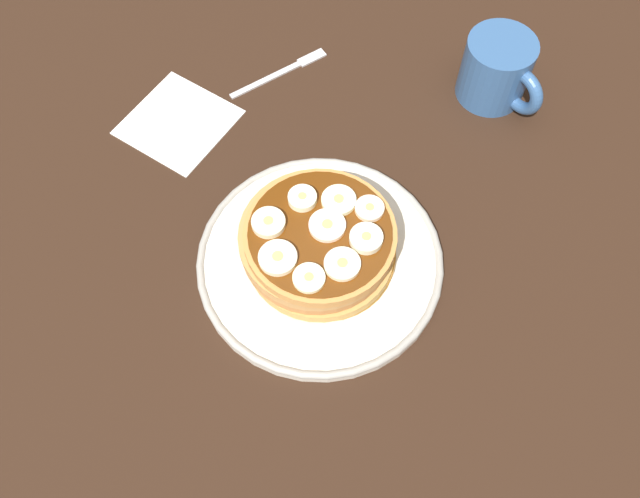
{
  "coord_description": "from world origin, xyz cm",
  "views": [
    {
      "loc": [
        24.3,
        -18.43,
        60.31
      ],
      "look_at": [
        0.0,
        0.0,
        3.28
      ],
      "focal_mm": 37.45,
      "sensor_mm": 36.0,
      "label": 1
    }
  ],
  "objects_px": {
    "plate": "(320,261)",
    "banana_slice_0": "(328,227)",
    "banana_slice_3": "(309,278)",
    "napkin": "(178,122)",
    "banana_slice_5": "(302,199)",
    "fork": "(284,70)",
    "banana_slice_1": "(342,264)",
    "pancake_stack": "(318,244)",
    "banana_slice_2": "(369,209)",
    "banana_slice_8": "(339,201)",
    "banana_slice_6": "(269,223)",
    "banana_slice_4": "(275,254)",
    "banana_slice_7": "(366,239)",
    "coffee_mug": "(498,70)"
  },
  "relations": [
    {
      "from": "plate",
      "to": "banana_slice_0",
      "type": "relative_size",
      "value": 7.12
    },
    {
      "from": "banana_slice_3",
      "to": "napkin",
      "type": "xyz_separation_m",
      "value": [
        -0.27,
        0.02,
        -0.07
      ]
    },
    {
      "from": "banana_slice_5",
      "to": "fork",
      "type": "xyz_separation_m",
      "value": [
        -0.19,
        0.11,
        -0.07
      ]
    },
    {
      "from": "napkin",
      "to": "banana_slice_1",
      "type": "bearing_deg",
      "value": 2.83
    },
    {
      "from": "pancake_stack",
      "to": "banana_slice_2",
      "type": "xyz_separation_m",
      "value": [
        0.01,
        0.05,
        0.03
      ]
    },
    {
      "from": "banana_slice_1",
      "to": "banana_slice_8",
      "type": "xyz_separation_m",
      "value": [
        -0.06,
        0.04,
        0.0
      ]
    },
    {
      "from": "plate",
      "to": "napkin",
      "type": "xyz_separation_m",
      "value": [
        -0.24,
        -0.02,
        -0.01
      ]
    },
    {
      "from": "banana_slice_5",
      "to": "banana_slice_3",
      "type": "bearing_deg",
      "value": -32.47
    },
    {
      "from": "banana_slice_0",
      "to": "banana_slice_6",
      "type": "bearing_deg",
      "value": -130.78
    },
    {
      "from": "banana_slice_3",
      "to": "plate",
      "type": "bearing_deg",
      "value": 131.4
    },
    {
      "from": "banana_slice_1",
      "to": "banana_slice_4",
      "type": "height_order",
      "value": "same"
    },
    {
      "from": "banana_slice_5",
      "to": "banana_slice_2",
      "type": "bearing_deg",
      "value": 43.41
    },
    {
      "from": "banana_slice_7",
      "to": "banana_slice_0",
      "type": "bearing_deg",
      "value": -148.5
    },
    {
      "from": "banana_slice_2",
      "to": "napkin",
      "type": "height_order",
      "value": "banana_slice_2"
    },
    {
      "from": "plate",
      "to": "banana_slice_8",
      "type": "xyz_separation_m",
      "value": [
        -0.02,
        0.03,
        0.06
      ]
    },
    {
      "from": "banana_slice_2",
      "to": "banana_slice_8",
      "type": "xyz_separation_m",
      "value": [
        -0.02,
        -0.02,
        0.0
      ]
    },
    {
      "from": "banana_slice_8",
      "to": "banana_slice_7",
      "type": "bearing_deg",
      "value": -6.88
    },
    {
      "from": "banana_slice_6",
      "to": "banana_slice_7",
      "type": "distance_m",
      "value": 0.09
    },
    {
      "from": "pancake_stack",
      "to": "banana_slice_4",
      "type": "height_order",
      "value": "banana_slice_4"
    },
    {
      "from": "banana_slice_0",
      "to": "banana_slice_2",
      "type": "xyz_separation_m",
      "value": [
        0.01,
        0.04,
        -0.0
      ]
    },
    {
      "from": "banana_slice_2",
      "to": "fork",
      "type": "distance_m",
      "value": 0.26
    },
    {
      "from": "plate",
      "to": "banana_slice_0",
      "type": "distance_m",
      "value": 0.06
    },
    {
      "from": "banana_slice_0",
      "to": "banana_slice_6",
      "type": "relative_size",
      "value": 1.09
    },
    {
      "from": "banana_slice_2",
      "to": "fork",
      "type": "height_order",
      "value": "banana_slice_2"
    },
    {
      "from": "plate",
      "to": "banana_slice_4",
      "type": "relative_size",
      "value": 6.96
    },
    {
      "from": "banana_slice_7",
      "to": "napkin",
      "type": "relative_size",
      "value": 0.28
    },
    {
      "from": "banana_slice_5",
      "to": "coffee_mug",
      "type": "xyz_separation_m",
      "value": [
        -0.02,
        0.29,
        -0.03
      ]
    },
    {
      "from": "napkin",
      "to": "fork",
      "type": "bearing_deg",
      "value": 85.79
    },
    {
      "from": "banana_slice_4",
      "to": "banana_slice_8",
      "type": "relative_size",
      "value": 1.07
    },
    {
      "from": "banana_slice_6",
      "to": "banana_slice_0",
      "type": "bearing_deg",
      "value": 49.22
    },
    {
      "from": "pancake_stack",
      "to": "banana_slice_0",
      "type": "relative_size",
      "value": 4.53
    },
    {
      "from": "banana_slice_1",
      "to": "banana_slice_4",
      "type": "bearing_deg",
      "value": -136.5
    },
    {
      "from": "coffee_mug",
      "to": "plate",
      "type": "bearing_deg",
      "value": -78.86
    },
    {
      "from": "banana_slice_1",
      "to": "napkin",
      "type": "distance_m",
      "value": 0.29
    },
    {
      "from": "banana_slice_0",
      "to": "banana_slice_8",
      "type": "relative_size",
      "value": 1.05
    },
    {
      "from": "banana_slice_6",
      "to": "banana_slice_8",
      "type": "bearing_deg",
      "value": 73.68
    },
    {
      "from": "banana_slice_8",
      "to": "fork",
      "type": "xyz_separation_m",
      "value": [
        -0.22,
        0.09,
        -0.07
      ]
    },
    {
      "from": "plate",
      "to": "banana_slice_7",
      "type": "distance_m",
      "value": 0.08
    },
    {
      "from": "banana_slice_0",
      "to": "banana_slice_2",
      "type": "height_order",
      "value": "same"
    },
    {
      "from": "banana_slice_3",
      "to": "fork",
      "type": "xyz_separation_m",
      "value": [
        -0.26,
        0.16,
        -0.07
      ]
    },
    {
      "from": "coffee_mug",
      "to": "fork",
      "type": "bearing_deg",
      "value": -135.2
    },
    {
      "from": "banana_slice_4",
      "to": "coffee_mug",
      "type": "xyz_separation_m",
      "value": [
        -0.05,
        0.34,
        -0.03
      ]
    },
    {
      "from": "banana_slice_0",
      "to": "banana_slice_3",
      "type": "xyz_separation_m",
      "value": [
        0.03,
        -0.05,
        -0.0
      ]
    },
    {
      "from": "banana_slice_8",
      "to": "banana_slice_2",
      "type": "bearing_deg",
      "value": 35.66
    },
    {
      "from": "banana_slice_1",
      "to": "banana_slice_4",
      "type": "distance_m",
      "value": 0.06
    },
    {
      "from": "banana_slice_5",
      "to": "plate",
      "type": "bearing_deg",
      "value": -11.1
    },
    {
      "from": "banana_slice_4",
      "to": "coffee_mug",
      "type": "bearing_deg",
      "value": 98.82
    },
    {
      "from": "banana_slice_7",
      "to": "napkin",
      "type": "distance_m",
      "value": 0.29
    },
    {
      "from": "banana_slice_3",
      "to": "banana_slice_8",
      "type": "bearing_deg",
      "value": 124.12
    },
    {
      "from": "coffee_mug",
      "to": "napkin",
      "type": "bearing_deg",
      "value": -120.4
    }
  ]
}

